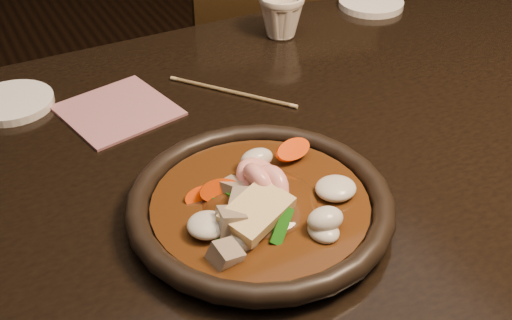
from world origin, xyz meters
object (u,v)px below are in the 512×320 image
chair (271,90)px  plate (260,205)px  tea_cup (281,14)px  table (399,165)px

chair → plate: 0.83m
plate → tea_cup: size_ratio=3.82×
table → tea_cup: (-0.02, 0.34, 0.12)m
plate → tea_cup: (0.27, 0.42, 0.03)m
plate → table: bearing=16.3°
table → plate: plate is taller
table → chair: (0.11, 0.59, -0.20)m
table → plate: 0.31m
table → chair: chair is taller
tea_cup → table: bearing=-87.3°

